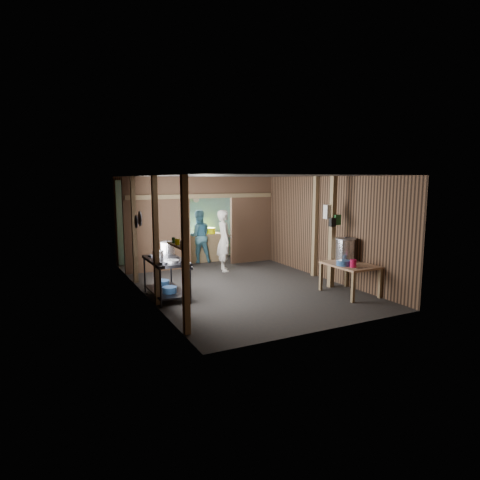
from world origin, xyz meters
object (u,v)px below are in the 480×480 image
stock_pot (345,250)px  pink_bucket (353,263)px  prep_table (350,279)px  cook (224,241)px  stove_pot_large (168,249)px  yellow_tub (210,231)px  gas_range (166,278)px

stock_pot → pink_bucket: 0.73m
prep_table → cook: 3.74m
prep_table → stove_pot_large: stove_pot_large is taller
prep_table → yellow_tub: yellow_tub is taller
prep_table → cook: (-1.51, 3.39, 0.51)m
stove_pot_large → stock_pot: stock_pot is taller
stove_pot_large → pink_bucket: bearing=-33.6°
gas_range → cook: cook is taller
gas_range → pink_bucket: bearing=-27.1°
pink_bucket → yellow_tub: size_ratio=0.50×
gas_range → stove_pot_large: stove_pot_large is taller
prep_table → stock_pot: bearing=65.6°
prep_table → stove_pot_large: 4.10m
prep_table → yellow_tub: bearing=104.8°
gas_range → pink_bucket: 3.99m
stock_pot → cook: (-1.67, 3.03, -0.08)m
stove_pot_large → gas_range: bearing=-111.8°
prep_table → stock_pot: stock_pot is taller
gas_range → prep_table: (3.71, -1.54, -0.08)m
gas_range → prep_table: 4.02m
prep_table → cook: bearing=114.0°
yellow_tub → pink_bucket: bearing=-77.7°
gas_range → prep_table: bearing=-22.5°
gas_range → yellow_tub: yellow_tub is taller
stock_pot → cook: cook is taller
gas_range → stock_pot: 4.08m
prep_table → pink_bucket: bearing=-121.3°
pink_bucket → yellow_tub: yellow_tub is taller
prep_table → yellow_tub: size_ratio=3.52×
prep_table → yellow_tub: (-1.30, 4.92, 0.60)m
stock_pot → yellow_tub: bearing=107.8°
pink_bucket → gas_range: bearing=152.9°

